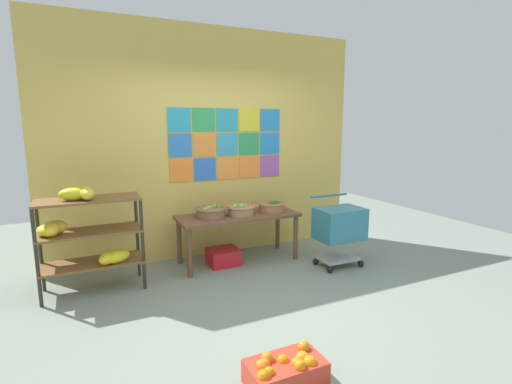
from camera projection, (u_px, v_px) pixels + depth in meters
name	position (u px, v px, depth m)	size (l,w,h in m)	color
ground	(269.00, 304.00, 3.75)	(9.37, 9.37, 0.00)	gray
back_wall_with_art	(211.00, 144.00, 5.02)	(4.24, 0.07, 2.99)	#D7BA54
banana_shelf_unit	(84.00, 231.00, 3.92)	(1.04, 0.49, 1.14)	#312D22
display_table	(238.00, 220.00, 4.85)	(1.54, 0.61, 0.62)	brown
fruit_basket_back_right	(272.00, 206.00, 4.97)	(0.35, 0.35, 0.16)	#9B6D43
fruit_basket_right	(211.00, 212.00, 4.69)	(0.38, 0.38, 0.15)	#856344
fruit_basket_back_left	(241.00, 210.00, 4.79)	(0.35, 0.35, 0.15)	#AA7C57
produce_crate_under_table	(223.00, 257.00, 4.82)	(0.38, 0.35, 0.20)	red
orange_crate_foreground	(285.00, 370.00, 2.59)	(0.53, 0.31, 0.23)	red
shopping_cart	(339.00, 226.00, 4.70)	(0.57, 0.45, 0.88)	black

